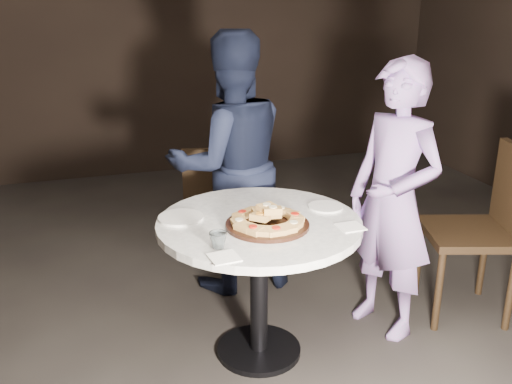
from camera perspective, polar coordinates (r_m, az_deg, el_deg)
floor at (r=3.05m, az=1.17°, el=-16.63°), size 7.00×7.00×0.00m
table at (r=2.82m, az=0.31°, el=-5.49°), size 1.23×1.23×0.75m
serving_board at (r=2.69m, az=1.14°, el=-3.30°), size 0.46×0.46×0.02m
focaccia_pile at (r=2.68m, az=1.14°, el=-2.62°), size 0.36×0.35×0.09m
plate_left at (r=2.80m, az=-7.53°, el=-2.56°), size 0.29×0.29×0.01m
plate_right at (r=2.95m, az=6.99°, el=-1.47°), size 0.20×0.20×0.01m
water_glass at (r=2.47m, az=-3.80°, el=-4.83°), size 0.09×0.09×0.07m
napkin_near at (r=2.39m, az=-3.21°, el=-6.55°), size 0.13×0.13×0.01m
napkin_far at (r=2.72m, az=9.46°, el=-3.46°), size 0.12×0.12×0.01m
chair_far at (r=3.99m, az=-4.49°, el=-0.05°), size 0.46×0.47×0.82m
chair_right at (r=3.47m, az=22.15°, el=-2.67°), size 0.61×0.59×1.00m
diner_navy at (r=3.48m, az=-2.60°, el=2.75°), size 0.79×0.62×1.60m
diner_teal at (r=3.10m, az=13.57°, el=-0.90°), size 0.53×0.64×1.50m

